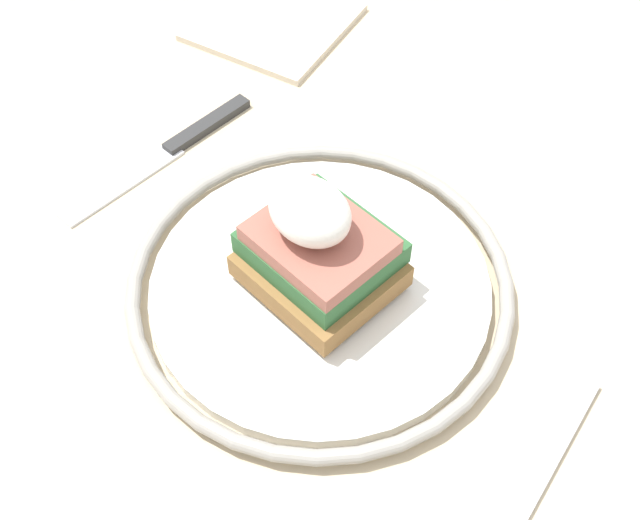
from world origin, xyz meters
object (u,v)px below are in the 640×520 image
Objects in this scene: sandwich at (318,246)px; knife at (175,147)px; plate at (320,285)px; fork at (535,488)px; napkin at (273,22)px.

sandwich reaches higher than knife.
plate is 0.18m from fork.
fork is 1.18× the size of napkin.
sandwich is 0.73× the size of napkin.
plate is 0.18m from knife.
sandwich is (0.00, -0.00, 0.04)m from plate.
fork is (-0.19, 0.01, -0.04)m from sandwich.
plate is 0.04m from sandwich.
sandwich is 0.18m from knife.
knife is at bearing -4.42° from sandwich.
napkin is at bearing -68.09° from knife.
knife reaches higher than fork.
napkin is (0.07, -0.16, 0.00)m from knife.
fork is at bearing 176.44° from knife.
napkin is at bearing -23.44° from fork.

